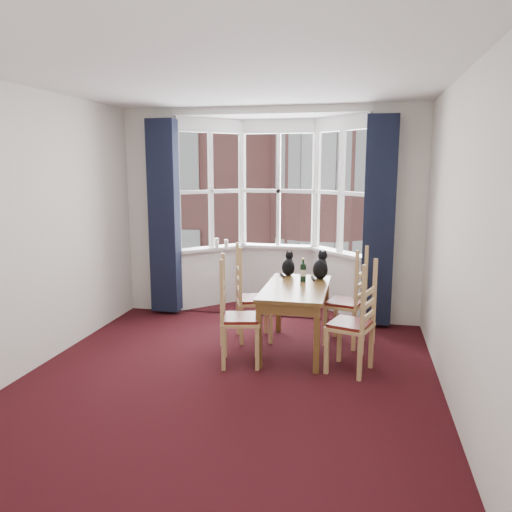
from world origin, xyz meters
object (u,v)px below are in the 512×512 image
(chair_right_far, at_px, (353,305))
(cat_left, at_px, (288,266))
(wine_bottle, at_px, (303,271))
(candle_short, at_px, (226,243))
(candle_tall, at_px, (217,243))
(chair_left_far, at_px, (246,301))
(cat_right, at_px, (321,268))
(dining_table, at_px, (296,295))
(chair_right_near, at_px, (359,327))
(chair_left_near, at_px, (232,320))

(chair_right_far, distance_m, cat_left, 0.90)
(wine_bottle, bearing_deg, candle_short, 133.69)
(chair_right_far, bearing_deg, wine_bottle, -176.62)
(wine_bottle, xyz_separation_m, candle_tall, (-1.42, 1.31, 0.09))
(cat_left, xyz_separation_m, candle_short, (-1.07, 1.05, 0.08))
(chair_left_far, height_order, wine_bottle, wine_bottle)
(chair_left_far, relative_size, chair_right_far, 1.00)
(cat_left, xyz_separation_m, candle_tall, (-1.20, 1.02, 0.09))
(candle_short, bearing_deg, cat_left, -44.59)
(cat_left, bearing_deg, chair_left_far, -143.52)
(cat_right, xyz_separation_m, candle_short, (-1.47, 1.15, 0.07))
(dining_table, xyz_separation_m, chair_right_near, (0.69, -0.49, -0.16))
(cat_right, relative_size, candle_tall, 2.57)
(dining_table, bearing_deg, candle_short, 127.49)
(chair_left_near, bearing_deg, wine_bottle, 51.12)
(chair_left_near, xyz_separation_m, chair_left_far, (-0.02, 0.75, 0.00))
(wine_bottle, bearing_deg, chair_right_near, -49.73)
(chair_left_near, height_order, cat_left, cat_left)
(chair_right_near, bearing_deg, wine_bottle, 130.27)
(dining_table, bearing_deg, wine_bottle, 80.57)
(chair_right_far, bearing_deg, chair_right_near, -84.54)
(dining_table, relative_size, cat_left, 4.23)
(candle_tall, bearing_deg, chair_left_near, -69.83)
(dining_table, bearing_deg, cat_left, 106.68)
(dining_table, height_order, cat_left, cat_left)
(cat_left, bearing_deg, cat_right, -14.13)
(cat_left, bearing_deg, chair_right_near, -50.74)
(chair_right_far, distance_m, candle_short, 2.31)
(dining_table, distance_m, wine_bottle, 0.35)
(chair_left_near, bearing_deg, chair_left_far, 91.28)
(dining_table, xyz_separation_m, wine_bottle, (0.04, 0.27, 0.22))
(dining_table, height_order, chair_left_far, chair_left_far)
(chair_right_far, bearing_deg, cat_left, 162.05)
(cat_right, bearing_deg, candle_tall, 144.92)
(chair_left_near, relative_size, chair_right_near, 1.00)
(chair_left_near, xyz_separation_m, cat_right, (0.83, 0.98, 0.39))
(chair_left_far, bearing_deg, wine_bottle, 3.74)
(chair_right_far, height_order, candle_short, candle_short)
(chair_right_near, height_order, chair_right_far, same)
(chair_left_near, xyz_separation_m, candle_short, (-0.64, 2.14, 0.46))
(chair_left_far, distance_m, chair_right_far, 1.23)
(cat_left, height_order, candle_tall, cat_left)
(chair_right_near, distance_m, candle_short, 2.89)
(chair_right_far, bearing_deg, chair_left_far, -176.43)
(chair_right_near, height_order, candle_short, candle_short)
(chair_left_near, distance_m, candle_short, 2.28)
(candle_tall, bearing_deg, chair_left_far, -60.78)
(chair_left_near, height_order, chair_right_near, same)
(chair_left_far, xyz_separation_m, wine_bottle, (0.66, 0.04, 0.38))
(chair_left_far, bearing_deg, cat_left, 36.48)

